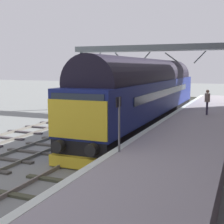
# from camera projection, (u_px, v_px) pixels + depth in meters

# --- Properties ---
(ground_plane) EXTENTS (140.00, 140.00, 0.00)m
(ground_plane) POSITION_uv_depth(u_px,v_px,m) (116.00, 145.00, 16.92)
(ground_plane) COLOR gray
(ground_plane) RESTS_ON ground
(track_main) EXTENTS (2.50, 60.00, 0.15)m
(track_main) POSITION_uv_depth(u_px,v_px,m) (116.00, 144.00, 16.92)
(track_main) COLOR slate
(track_main) RESTS_ON ground
(track_adjacent_west) EXTENTS (2.50, 60.00, 0.15)m
(track_adjacent_west) POSITION_uv_depth(u_px,v_px,m) (61.00, 139.00, 18.18)
(track_adjacent_west) COLOR slate
(track_adjacent_west) RESTS_ON ground
(track_adjacent_far_west) EXTENTS (2.50, 60.00, 0.15)m
(track_adjacent_far_west) POSITION_uv_depth(u_px,v_px,m) (16.00, 135.00, 19.39)
(track_adjacent_far_west) COLOR slate
(track_adjacent_far_west) RESTS_ON ground
(station_platform) EXTENTS (4.00, 44.00, 1.01)m
(station_platform) POSITION_uv_depth(u_px,v_px,m) (185.00, 142.00, 15.49)
(station_platform) COLOR #9E979E
(station_platform) RESTS_ON ground
(diesel_locomotive) EXTENTS (2.74, 20.42, 4.68)m
(diesel_locomotive) POSITION_uv_depth(u_px,v_px,m) (147.00, 91.00, 21.85)
(diesel_locomotive) COLOR black
(diesel_locomotive) RESTS_ON ground
(signal_post_far) EXTENTS (0.44, 0.22, 4.44)m
(signal_post_far) POSITION_uv_depth(u_px,v_px,m) (76.00, 81.00, 29.86)
(signal_post_far) COLOR gray
(signal_post_far) RESTS_ON ground
(platform_number_sign) EXTENTS (0.10, 0.44, 2.02)m
(platform_number_sign) POSITION_uv_depth(u_px,v_px,m) (119.00, 116.00, 11.64)
(platform_number_sign) COLOR slate
(platform_number_sign) RESTS_ON station_platform
(waiting_passenger) EXTENTS (0.36, 0.51, 1.64)m
(waiting_passenger) POSITION_uv_depth(u_px,v_px,m) (207.00, 100.00, 20.92)
(waiting_passenger) COLOR #31293F
(waiting_passenger) RESTS_ON station_platform
(overhead_footbridge) EXTENTS (15.84, 2.00, 6.06)m
(overhead_footbridge) POSITION_uv_depth(u_px,v_px,m) (158.00, 51.00, 28.72)
(overhead_footbridge) COLOR slate
(overhead_footbridge) RESTS_ON ground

